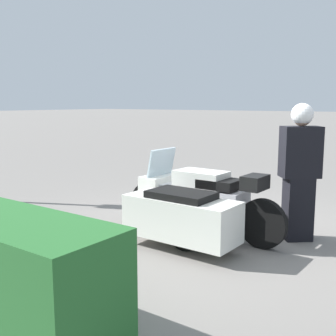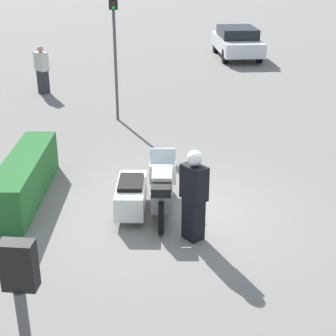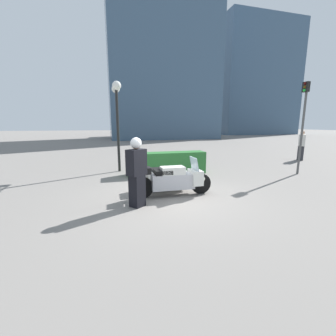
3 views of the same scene
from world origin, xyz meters
name	(u,v)px [view 2 (image 2 of 3)]	position (x,y,z in m)	size (l,w,h in m)	color
ground_plane	(175,213)	(0.00, 0.00, 0.00)	(160.00, 160.00, 0.00)	slate
police_motorcycle	(146,189)	(0.20, 0.60, 0.46)	(2.44, 1.23, 1.15)	black
officer_rider	(194,193)	(-0.98, -0.33, 0.95)	(0.56, 0.54, 1.79)	black
hedge_bush_curbside	(25,178)	(0.76, 3.26, 0.47)	(3.38, 0.73, 0.94)	#28662D
traffic_light_near	(115,42)	(6.20, 1.74, 2.46)	(0.23, 0.27, 3.79)	#4C4C4C
parked_car_background	(237,41)	(16.10, -3.25, 0.78)	(4.43, 2.18, 1.46)	silver
pedestrian_bystander	(42,70)	(9.45, 4.80, 0.88)	(0.55, 0.57, 1.75)	#2D2D33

